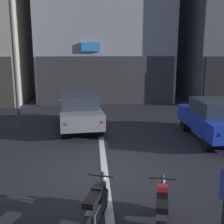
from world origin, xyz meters
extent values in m
plane|color=#232328|center=(0.00, 0.00, 0.00)|extent=(120.00, 120.00, 0.00)
cube|color=silver|center=(0.00, 6.00, 0.00)|extent=(0.20, 18.00, 0.01)
cube|color=#373739|center=(0.62, 10.74, 1.60)|extent=(9.01, 0.10, 3.20)
cube|color=#3399F2|center=(-0.40, 10.67, 3.79)|extent=(1.21, 0.16, 0.56)
cylinder|color=black|center=(-1.87, 6.00, 0.32)|extent=(0.26, 0.66, 0.64)
cylinder|color=black|center=(-0.33, 6.19, 0.32)|extent=(0.26, 0.66, 0.64)
cylinder|color=black|center=(-1.56, 3.42, 0.32)|extent=(0.26, 0.66, 0.64)
cylinder|color=black|center=(-0.02, 3.61, 0.32)|extent=(0.26, 0.66, 0.64)
cube|color=slate|center=(-0.94, 4.80, 0.75)|extent=(2.24, 4.28, 0.66)
cube|color=#2D3842|center=(-0.93, 4.66, 1.36)|extent=(1.77, 2.14, 0.56)
cube|color=red|center=(-1.40, 2.71, 0.80)|extent=(0.15, 0.08, 0.12)
cube|color=red|center=(0.00, 2.88, 0.80)|extent=(0.15, 0.08, 0.12)
cylinder|color=black|center=(3.79, 4.24, 0.32)|extent=(0.19, 0.64, 0.64)
cylinder|color=black|center=(5.34, 4.22, 0.32)|extent=(0.19, 0.64, 0.64)
cylinder|color=black|center=(3.75, 1.64, 0.32)|extent=(0.19, 0.64, 0.64)
cube|color=#1E38BF|center=(4.55, 2.93, 0.75)|extent=(1.82, 4.12, 0.66)
cube|color=#2D3842|center=(4.54, 2.78, 1.36)|extent=(1.58, 1.99, 0.56)
cube|color=red|center=(3.82, 0.92, 0.80)|extent=(0.14, 0.06, 0.12)
cylinder|color=#47474C|center=(-3.63, 4.68, 3.07)|extent=(0.14, 0.14, 6.15)
cylinder|color=black|center=(-0.11, -2.00, 0.26)|extent=(0.23, 0.51, 0.52)
cube|color=#38383D|center=(-0.31, -2.59, 0.37)|extent=(0.43, 0.76, 0.22)
cube|color=black|center=(-0.36, -2.74, 0.72)|extent=(0.40, 0.64, 0.12)
cube|color=black|center=(-0.23, -2.35, 0.70)|extent=(0.32, 0.41, 0.24)
cylinder|color=#4C4C51|center=(-0.16, -2.14, 0.63)|extent=(0.14, 0.25, 0.70)
cylinder|color=black|center=(-0.18, -2.21, 0.95)|extent=(0.53, 0.21, 0.04)
sphere|color=silver|center=(-0.12, -2.02, 0.80)|extent=(0.12, 0.12, 0.12)
cylinder|color=black|center=(1.15, -2.22, 0.26)|extent=(0.20, 0.52, 0.52)
cube|color=#38383D|center=(0.99, -2.82, 0.37)|extent=(0.38, 0.76, 0.22)
cube|color=black|center=(0.95, -2.97, 0.72)|extent=(0.36, 0.64, 0.12)
cube|color=red|center=(1.06, -2.57, 0.70)|extent=(0.30, 0.40, 0.24)
cylinder|color=#4C4C51|center=(1.11, -2.36, 0.63)|extent=(0.13, 0.25, 0.70)
cylinder|color=black|center=(1.09, -2.44, 0.95)|extent=(0.54, 0.17, 0.04)
sphere|color=silver|center=(1.14, -2.24, 0.80)|extent=(0.12, 0.12, 0.12)
camera|label=1|loc=(-0.33, -7.64, 3.52)|focal=44.54mm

